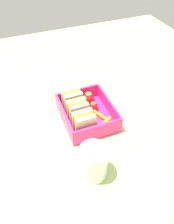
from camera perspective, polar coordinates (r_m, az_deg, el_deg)
ground_plane at (r=63.12cm, az=0.00°, el=-2.39°), size 120.00×120.00×2.00cm
bento_tray at (r=61.96cm, az=0.00°, el=-1.38°), size 15.86×13.65×1.20cm
bento_rim at (r=60.15cm, az=0.00°, el=0.31°), size 15.86×13.65×3.91cm
sandwich_left at (r=55.73cm, az=-0.80°, el=-2.80°), size 3.64×5.33×5.88cm
sandwich_center_left at (r=58.82cm, az=-2.42°, el=0.34°), size 3.64×5.33×5.88cm
sandwich_center at (r=62.11cm, az=-3.87°, el=3.15°), size 3.64×5.33×5.88cm
carrot_stick_left at (r=58.76cm, az=4.67°, el=-2.96°), size 3.65×5.08×1.45cm
carrot_stick_far_left at (r=61.11cm, az=3.34°, el=-0.80°), size 4.67×2.88×1.04cm
strawberry_left at (r=62.43cm, az=1.68°, el=1.56°), size 2.50×2.50×3.10cm
strawberry_far_left at (r=64.77cm, az=0.41°, el=3.84°), size 3.10×3.10×3.70cm
chopstick_pair at (r=71.85cm, az=-2.74°, el=5.96°), size 3.67×18.94×0.70cm
drinking_glass at (r=48.42cm, az=1.67°, el=-13.00°), size 6.26×6.26×8.58cm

